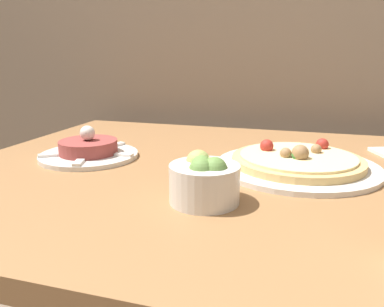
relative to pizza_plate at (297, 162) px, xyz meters
The scene contains 4 objects.
dining_table 0.20m from the pizza_plate, 162.34° to the right, with size 1.11×0.88×0.79m.
pizza_plate is the anchor object (origin of this frame).
tartare_plate 0.45m from the pizza_plate, behind, with size 0.22×0.22×0.07m.
small_bowl 0.26m from the pizza_plate, 121.26° to the right, with size 0.11×0.11×0.08m.
Camera 1 is at (0.15, -0.27, 1.02)m, focal length 35.00 mm.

